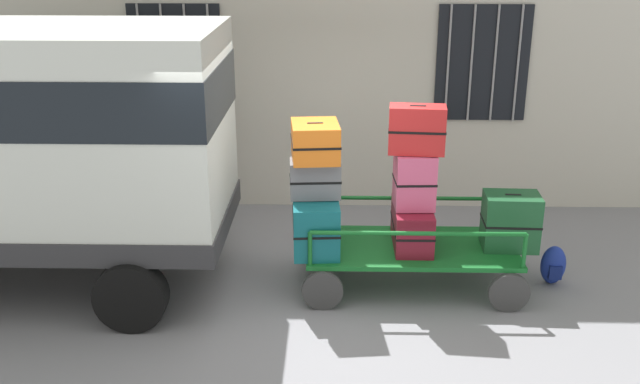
% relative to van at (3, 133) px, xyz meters
% --- Properties ---
extents(ground_plane, '(40.00, 40.00, 0.00)m').
position_rel_van_xyz_m(ground_plane, '(3.07, -0.13, -1.70)').
color(ground_plane, gray).
extents(building_wall, '(12.00, 0.38, 5.00)m').
position_rel_van_xyz_m(building_wall, '(3.07, 2.58, 0.80)').
color(building_wall, beige).
rests_on(building_wall, ground).
extents(van, '(4.50, 1.98, 2.76)m').
position_rel_van_xyz_m(van, '(0.00, 0.00, 0.00)').
color(van, silver).
rests_on(van, ground).
extents(luggage_cart, '(2.29, 1.17, 0.47)m').
position_rel_van_xyz_m(luggage_cart, '(4.18, 0.05, -1.31)').
color(luggage_cart, '#146023').
rests_on(luggage_cart, ground).
extents(cart_railing, '(2.17, 1.03, 0.38)m').
position_rel_van_xyz_m(cart_railing, '(4.18, 0.05, -0.92)').
color(cart_railing, '#146023').
rests_on(cart_railing, luggage_cart).
extents(suitcase_left_bottom, '(0.54, 0.98, 0.56)m').
position_rel_van_xyz_m(suitcase_left_bottom, '(3.16, 0.06, -0.95)').
color(suitcase_left_bottom, '#0F5960').
rests_on(suitcase_left_bottom, luggage_cart).
extents(suitcase_left_middle, '(0.55, 0.35, 0.40)m').
position_rel_van_xyz_m(suitcase_left_middle, '(3.16, 0.02, -0.47)').
color(suitcase_left_middle, slate).
rests_on(suitcase_left_middle, suitcase_left_bottom).
extents(suitcase_left_top, '(0.53, 0.61, 0.39)m').
position_rel_van_xyz_m(suitcase_left_top, '(3.16, 0.05, -0.08)').
color(suitcase_left_top, orange).
rests_on(suitcase_left_top, suitcase_left_middle).
extents(suitcase_midleft_bottom, '(0.40, 0.80, 0.45)m').
position_rel_van_xyz_m(suitcase_midleft_bottom, '(4.18, 0.08, -1.01)').
color(suitcase_midleft_bottom, maroon).
rests_on(suitcase_midleft_bottom, luggage_cart).
extents(suitcase_midleft_middle, '(0.43, 0.41, 0.59)m').
position_rel_van_xyz_m(suitcase_midleft_middle, '(4.18, 0.06, -0.49)').
color(suitcase_midleft_middle, '#CC4C72').
rests_on(suitcase_midleft_middle, suitcase_midleft_bottom).
extents(suitcase_midleft_top, '(0.60, 0.34, 0.49)m').
position_rel_van_xyz_m(suitcase_midleft_top, '(4.18, 0.05, 0.05)').
color(suitcase_midleft_top, '#B21E1E').
rests_on(suitcase_midleft_top, suitcase_midleft_middle).
extents(suitcase_center_bottom, '(0.59, 0.43, 0.60)m').
position_rel_van_xyz_m(suitcase_center_bottom, '(5.21, 0.04, -0.93)').
color(suitcase_center_bottom, '#194C28').
rests_on(suitcase_center_bottom, luggage_cart).
extents(backpack, '(0.27, 0.22, 0.44)m').
position_rel_van_xyz_m(backpack, '(5.74, 0.12, -1.48)').
color(backpack, navy).
rests_on(backpack, ground).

